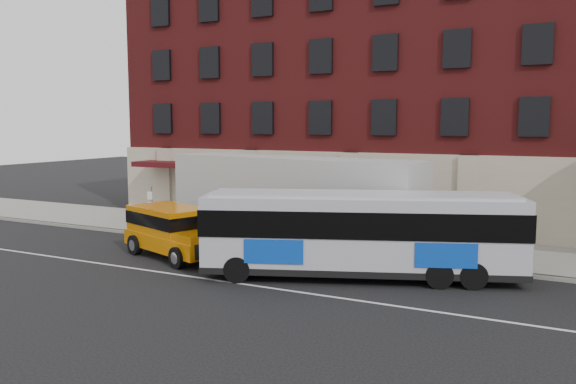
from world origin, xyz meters
The scene contains 9 objects.
ground centered at (0.00, 0.00, 0.00)m, with size 120.00×120.00×0.00m, color black.
sidewalk centered at (0.00, 9.00, 0.07)m, with size 60.00×6.00×0.15m, color gray.
kerb centered at (0.00, 6.00, 0.07)m, with size 60.00×0.25×0.15m, color gray.
lane_line centered at (0.00, 0.50, 0.01)m, with size 60.00×0.12×0.01m, color silver.
building centered at (-0.01, 16.92, 7.58)m, with size 30.00×12.10×15.00m.
sign_pole centered at (-8.50, 6.15, 1.45)m, with size 0.30×0.20×2.50m.
city_bus centered at (3.72, 3.13, 1.74)m, with size 11.63×6.37×3.15m.
yellow_suv centered at (-4.62, 2.91, 1.20)m, with size 5.63×3.78×2.10m.
shipping_container centered at (-0.97, 6.92, 2.04)m, with size 12.63×4.34×4.13m.
Camera 1 is at (10.69, -16.65, 5.64)m, focal length 36.25 mm.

